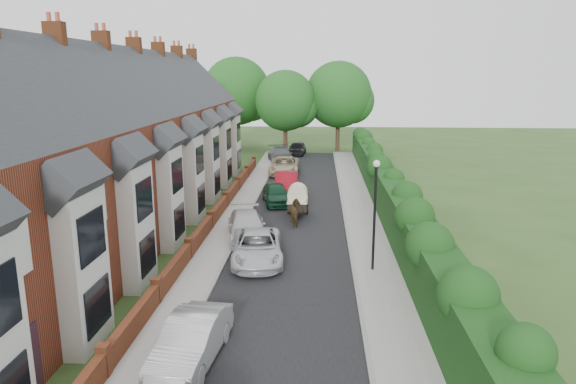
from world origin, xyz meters
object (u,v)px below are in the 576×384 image
object	(u,v)px
car_silver_a	(191,341)
horse	(296,213)
lamppost	(375,202)
car_silver_b	(257,247)
horse_cart	(298,198)
car_beige	(284,166)
car_red	(286,183)
car_green	(276,194)
car_white	(247,226)
car_black	(297,148)
car_grey	(281,155)

from	to	relation	value
car_silver_a	horse	bearing A→B (deg)	86.14
car_silver_a	horse	size ratio (longest dim) A/B	2.52
lamppost	car_silver_b	bearing A→B (deg)	169.54
horse_cart	car_beige	bearing A→B (deg)	97.39
car_red	car_silver_b	bearing A→B (deg)	-97.58
car_green	car_beige	distance (m)	10.95
horse	car_white	bearing A→B (deg)	34.79
car_black	car_beige	bearing A→B (deg)	-88.94
lamppost	car_green	world-z (taller)	lamppost
car_red	car_white	bearing A→B (deg)	-103.05
lamppost	car_silver_b	size ratio (longest dim) A/B	1.01
car_silver_b	car_grey	world-z (taller)	car_grey
car_red	horse_cart	world-z (taller)	horse_cart
lamppost	car_green	size ratio (longest dim) A/B	1.23
car_silver_a	car_grey	world-z (taller)	car_grey
car_silver_b	car_green	bearing A→B (deg)	83.50
car_beige	car_grey	size ratio (longest dim) A/B	1.02
lamppost	car_white	world-z (taller)	lamppost
lamppost	car_red	distance (m)	16.59
car_white	car_red	size ratio (longest dim) A/B	1.03
lamppost	car_grey	world-z (taller)	lamppost
lamppost	car_silver_a	xyz separation A→B (m)	(-6.40, -7.95, -2.57)
car_grey	horse	bearing A→B (deg)	-96.18
car_silver_a	car_red	world-z (taller)	car_red
horse	lamppost	bearing A→B (deg)	104.83
car_silver_b	car_red	xyz separation A→B (m)	(0.42, 14.62, 0.08)
car_grey	car_white	bearing A→B (deg)	-102.92
car_beige	horse	world-z (taller)	car_beige
car_green	car_grey	world-z (taller)	car_grey
car_silver_a	horse_cart	size ratio (longest dim) A/B	1.51
car_silver_a	lamppost	bearing A→B (deg)	56.93
car_white	horse	world-z (taller)	horse
car_silver_b	car_red	distance (m)	14.62
car_red	car_beige	bearing A→B (deg)	88.97
car_white	horse_cart	distance (m)	5.41
car_beige	car_green	bearing A→B (deg)	-90.27
car_green	horse_cart	xyz separation A→B (m)	(1.63, -3.09, 0.49)
car_beige	horse	size ratio (longest dim) A/B	3.18
car_grey	car_red	bearing A→B (deg)	-96.95
car_green	car_red	world-z (taller)	car_red
car_silver_b	car_black	bearing A→B (deg)	82.61
car_red	car_black	size ratio (longest dim) A/B	1.11
car_white	car_grey	distance (m)	24.62
car_beige	car_silver_a	bearing A→B (deg)	-92.68
car_silver_a	car_grey	distance (m)	36.95
car_silver_a	horse_cart	distance (m)	17.26
car_beige	car_black	xyz separation A→B (m)	(0.65, 11.42, -0.04)
car_green	car_red	size ratio (longest dim) A/B	0.87
car_black	horse_cart	world-z (taller)	horse_cart
car_white	car_beige	distance (m)	18.78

